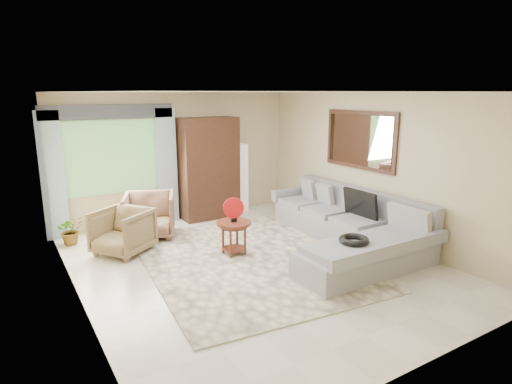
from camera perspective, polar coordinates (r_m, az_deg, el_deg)
ground at (r=6.70m, az=-0.26°, el=-9.62°), size 6.00×6.00×0.00m
area_rug at (r=6.85m, az=-1.30°, el=-9.02°), size 3.39×4.28×0.02m
sectional_sofa at (r=7.50m, az=12.22°, el=-5.09°), size 2.30×3.46×0.90m
tv_screen at (r=7.58m, az=13.74°, el=-1.55°), size 0.14×0.74×0.48m
garden_hose at (r=6.28m, az=12.93°, el=-6.24°), size 0.43×0.43×0.09m
coffee_table at (r=6.98m, az=-2.96°, el=-6.09°), size 0.56×0.56×0.56m
red_disc at (r=6.83m, az=-3.01°, el=-2.14°), size 0.32×0.16×0.34m
armchair_left at (r=7.35m, az=-17.38°, el=-5.06°), size 1.13×1.12×0.75m
armchair_right at (r=8.04m, az=-14.02°, el=-3.04°), size 1.14×1.16×0.82m
potted_plant at (r=8.14m, az=-23.46°, el=-4.68°), size 0.48×0.43×0.51m
armoire at (r=8.97m, az=-6.32°, el=3.16°), size 1.20×0.55×2.10m
floor_lamp at (r=9.44m, az=-2.04°, el=1.88°), size 0.24×0.24×1.50m
window at (r=8.54m, az=-18.74°, el=4.42°), size 1.80×0.04×1.40m
curtain_left at (r=8.33m, az=-25.50°, el=1.87°), size 0.40×0.08×2.30m
curtain_right at (r=8.78m, az=-11.80°, el=3.41°), size 0.40×0.08×2.30m
valance at (r=8.40m, az=-19.05°, el=10.10°), size 2.40×0.12×0.26m
wall_mirror at (r=8.04m, az=13.66°, el=6.75°), size 0.05×1.70×1.05m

